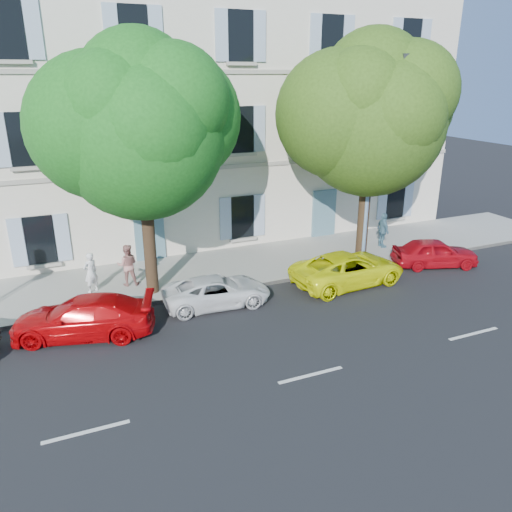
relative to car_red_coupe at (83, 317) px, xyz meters
name	(u,v)px	position (x,y,z in m)	size (l,w,h in m)	color
ground	(255,315)	(5.57, -0.85, -0.64)	(90.00, 90.00, 0.00)	black
sidewalk	(214,270)	(5.57, 3.60, -0.57)	(36.00, 4.50, 0.15)	#A09E96
kerb	(232,289)	(5.57, 1.43, -0.56)	(36.00, 0.16, 0.16)	#9E998E
building	(172,116)	(5.57, 9.35, 5.36)	(28.00, 7.00, 12.00)	silver
car_red_coupe	(83,317)	(0.00, 0.00, 0.00)	(1.81, 4.44, 1.29)	#BD0509
car_white_coupe	(217,291)	(4.64, 0.46, -0.11)	(1.79, 3.88, 1.08)	white
car_yellow_supercar	(348,269)	(10.07, 0.25, 0.01)	(2.16, 4.68, 1.30)	#EEF20A
car_red_hatchback	(435,253)	(14.63, 0.46, -0.03)	(1.46, 3.62, 1.23)	#AE0A15
tree_left	(141,136)	(2.68, 2.24, 5.29)	(5.80, 5.80, 8.98)	#3A2819
tree_right	(371,123)	(11.90, 2.05, 5.40)	(5.96, 5.96, 9.19)	#3A2819
street_lamp	(373,150)	(11.87, 1.68, 4.36)	(0.29, 1.82, 8.56)	#7293BF
pedestrian_a	(91,272)	(0.58, 3.11, 0.29)	(0.57, 0.37, 1.56)	silver
pedestrian_b	(127,265)	(1.96, 3.24, 0.33)	(0.80, 0.62, 1.65)	tan
pedestrian_c	(383,230)	(13.82, 3.10, 0.34)	(0.97, 0.41, 1.66)	teal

